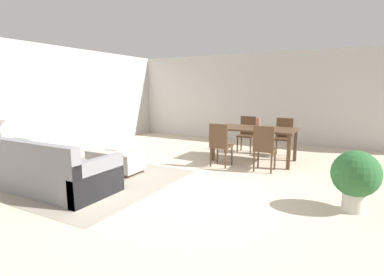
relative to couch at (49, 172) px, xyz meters
name	(u,v)px	position (x,y,z in m)	size (l,w,h in m)	color
ground_plane	(191,191)	(2.07, 1.03, -0.29)	(10.80, 10.80, 0.00)	beige
wall_back	(269,98)	(2.07, 6.03, 1.06)	(9.00, 0.12, 2.70)	beige
wall_left	(36,100)	(-2.43, 1.53, 1.06)	(0.12, 11.00, 2.70)	beige
area_rug	(88,179)	(0.12, 0.67, -0.28)	(3.00, 2.80, 0.01)	gray
couch	(49,172)	(0.00, 0.00, 0.00)	(2.19, 0.99, 0.86)	gray
ottoman_table	(115,160)	(0.24, 1.29, -0.05)	(1.09, 0.55, 0.42)	#B7AD9E
side_table	(2,154)	(-1.39, 0.05, 0.15)	(0.40, 0.40, 0.56)	olive
dining_table	(254,132)	(2.38, 3.49, 0.39)	(1.79, 0.93, 0.76)	#513823
dining_chair_near_left	(220,143)	(1.90, 2.62, 0.23)	(0.41, 0.41, 0.92)	#513823
dining_chair_near_right	(264,146)	(2.82, 2.68, 0.23)	(0.41, 0.41, 0.92)	#513823
dining_chair_far_left	(247,132)	(1.94, 4.35, 0.23)	(0.42, 0.42, 0.92)	#513823
dining_chair_far_right	(283,135)	(2.86, 4.32, 0.23)	(0.41, 0.41, 0.92)	#513823
vase_centerpiece	(258,123)	(2.46, 3.48, 0.59)	(0.10, 0.10, 0.23)	#B26659
book_on_ottoman	(114,149)	(0.15, 1.37, 0.15)	(0.26, 0.20, 0.03)	silver
potted_plant	(356,176)	(4.38, 1.36, 0.21)	(0.62, 0.62, 0.83)	beige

